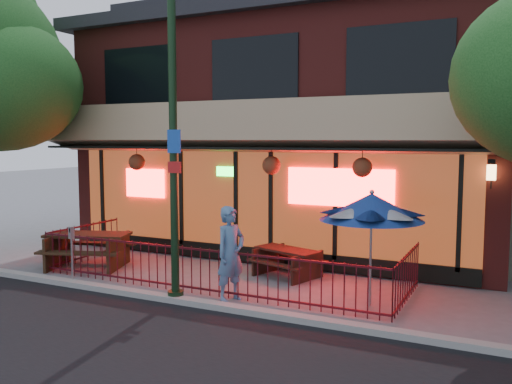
% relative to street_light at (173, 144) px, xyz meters
% --- Properties ---
extents(ground, '(80.00, 80.00, 0.00)m').
position_rel_street_light_xyz_m(ground, '(-0.00, 0.40, -3.15)').
color(ground, gray).
rests_on(ground, ground).
extents(curb, '(80.00, 0.25, 0.12)m').
position_rel_street_light_xyz_m(curb, '(-0.00, -0.10, -3.09)').
color(curb, '#999993').
rests_on(curb, ground).
extents(restaurant_building, '(12.96, 9.49, 8.05)m').
position_rel_street_light_xyz_m(restaurant_building, '(-0.00, 7.51, 0.98)').
color(restaurant_building, maroon).
rests_on(restaurant_building, ground).
extents(patio_fence, '(8.44, 2.62, 1.00)m').
position_rel_street_light_xyz_m(patio_fence, '(-0.00, 0.91, -2.52)').
color(patio_fence, '#450E17').
rests_on(patio_fence, ground).
extents(street_light, '(0.43, 0.32, 7.00)m').
position_rel_street_light_xyz_m(street_light, '(0.00, 0.00, 0.00)').
color(street_light, black).
rests_on(street_light, ground).
extents(picnic_table_left, '(2.46, 2.17, 0.87)m').
position_rel_street_light_xyz_m(picnic_table_left, '(-3.60, 1.40, -2.57)').
color(picnic_table_left, '#382514').
rests_on(picnic_table_left, ground).
extents(picnic_table_right, '(1.85, 1.62, 0.67)m').
position_rel_street_light_xyz_m(picnic_table_right, '(1.28, 2.76, -2.71)').
color(picnic_table_right, '#371B13').
rests_on(picnic_table_right, ground).
extents(patio_umbrella, '(2.00, 1.99, 2.28)m').
position_rel_street_light_xyz_m(patio_umbrella, '(3.60, 1.39, -1.20)').
color(patio_umbrella, gray).
rests_on(patio_umbrella, ground).
extents(pedestrian, '(0.66, 0.81, 1.91)m').
position_rel_street_light_xyz_m(pedestrian, '(0.99, 0.50, -2.19)').
color(pedestrian, '#5279A4').
rests_on(pedestrian, ground).
extents(parking_meter_near, '(0.14, 0.13, 1.31)m').
position_rel_street_light_xyz_m(parking_meter_near, '(-2.76, 0.00, -2.26)').
color(parking_meter_near, gray).
rests_on(parking_meter_near, ground).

